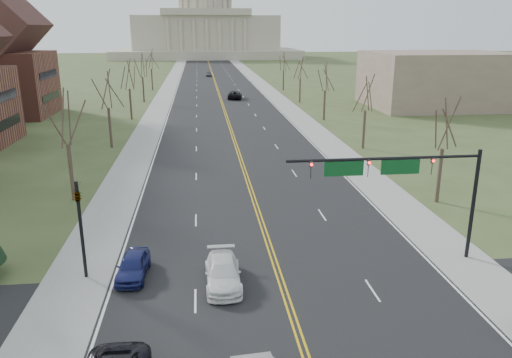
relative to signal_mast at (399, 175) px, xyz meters
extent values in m
cube|color=black|center=(-7.45, 96.50, -5.76)|extent=(20.00, 380.00, 0.01)
cube|color=black|center=(-7.45, -7.50, -5.76)|extent=(120.00, 14.00, 0.01)
cube|color=gray|center=(-19.45, 96.50, -5.75)|extent=(4.00, 380.00, 0.03)
cube|color=gray|center=(4.55, 96.50, -5.75)|extent=(4.00, 380.00, 0.03)
cube|color=gold|center=(-7.45, 96.50, -5.75)|extent=(0.42, 380.00, 0.01)
cube|color=silver|center=(-17.25, 96.50, -5.75)|extent=(0.15, 380.00, 0.01)
cube|color=silver|center=(2.35, 96.50, -5.75)|extent=(0.15, 380.00, 0.01)
cube|color=#B3AC95|center=(-7.45, 236.50, -3.76)|extent=(90.00, 60.00, 4.00)
cube|color=#B3AC95|center=(-7.45, 236.50, 6.24)|extent=(70.00, 40.00, 16.00)
cube|color=#B3AC95|center=(-7.45, 216.00, 15.74)|extent=(42.00, 3.00, 3.00)
cylinder|color=#B3AC95|center=(-7.45, 236.50, 20.24)|extent=(24.00, 24.00, 12.00)
cylinder|color=black|center=(5.05, 0.00, -2.16)|extent=(0.24, 0.24, 7.20)
cylinder|color=black|center=(-0.95, 0.00, 1.04)|extent=(12.00, 0.18, 0.18)
imported|color=black|center=(2.05, 0.00, 0.49)|extent=(0.35, 0.40, 1.10)
sphere|color=#FF0C0C|center=(2.05, -0.15, 0.84)|extent=(0.18, 0.18, 0.18)
imported|color=black|center=(-1.95, 0.00, 0.49)|extent=(0.35, 0.40, 1.10)
sphere|color=#FF0C0C|center=(-1.95, -0.15, 0.84)|extent=(0.18, 0.18, 0.18)
imported|color=black|center=(-5.45, 0.00, 0.49)|extent=(0.35, 0.40, 1.10)
sphere|color=#FF0C0C|center=(-5.45, -0.15, 0.84)|extent=(0.18, 0.18, 0.18)
cube|color=#0C4C1E|center=(0.05, 0.00, 0.49)|extent=(2.40, 0.12, 0.90)
cube|color=#0C4C1E|center=(-3.45, 0.00, 0.49)|extent=(2.40, 0.12, 0.90)
cylinder|color=black|center=(-18.95, 0.00, -2.76)|extent=(0.20, 0.20, 6.00)
imported|color=black|center=(-18.95, 0.00, -0.56)|extent=(0.32, 0.36, 0.99)
cylinder|color=#33241E|center=(8.05, 10.50, -3.42)|extent=(0.32, 0.32, 4.68)
cylinder|color=#33241E|center=(-22.95, 14.50, -3.29)|extent=(0.32, 0.32, 4.95)
cylinder|color=#33241E|center=(8.05, 30.50, -3.42)|extent=(0.32, 0.32, 4.68)
cylinder|color=#33241E|center=(-22.95, 34.50, -3.29)|extent=(0.32, 0.32, 4.95)
cylinder|color=#33241E|center=(8.05, 50.50, -3.42)|extent=(0.32, 0.32, 4.68)
cylinder|color=#33241E|center=(-22.95, 54.50, -3.29)|extent=(0.32, 0.32, 4.95)
cylinder|color=#33241E|center=(8.05, 70.50, -3.42)|extent=(0.32, 0.32, 4.68)
cylinder|color=#33241E|center=(-22.95, 74.50, -3.29)|extent=(0.32, 0.32, 4.95)
cylinder|color=#33241E|center=(8.05, 90.50, -3.42)|extent=(0.32, 0.32, 4.68)
cylinder|color=#33241E|center=(-22.95, 94.50, -3.29)|extent=(0.32, 0.32, 4.95)
cube|color=black|center=(-35.90, 36.50, -2.91)|extent=(0.10, 9.80, 1.20)
cube|color=black|center=(-35.90, 36.50, 0.41)|extent=(0.10, 9.80, 1.20)
cube|color=black|center=(-36.90, 60.50, -2.61)|extent=(0.10, 9.80, 1.20)
cube|color=black|center=(-36.90, 60.50, 1.06)|extent=(0.10, 9.80, 1.20)
cube|color=#756353|center=(32.55, 62.50, -0.76)|extent=(25.00, 20.00, 10.00)
imported|color=white|center=(-10.84, -1.81, -5.03)|extent=(2.02, 4.96, 1.44)
imported|color=navy|center=(-16.12, -0.26, -5.04)|extent=(1.91, 4.23, 1.41)
imported|color=black|center=(-4.45, 77.28, -4.91)|extent=(3.48, 6.32, 1.68)
imported|color=#4E5156|center=(-8.85, 128.43, -5.04)|extent=(1.78, 4.20, 1.41)
camera|label=1|loc=(-11.86, -27.82, 8.52)|focal=35.00mm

